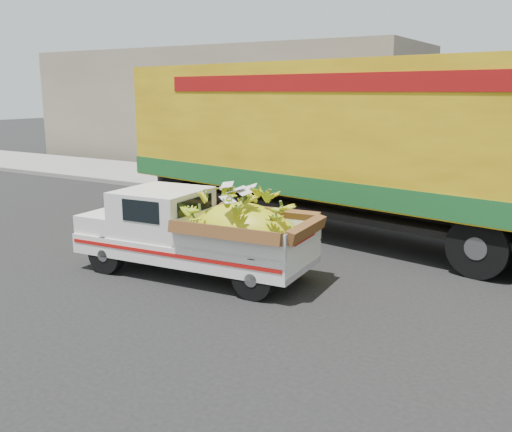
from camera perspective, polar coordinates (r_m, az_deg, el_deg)
The scene contains 6 objects.
ground at distance 10.92m, azimuth -13.28°, elevation -4.93°, with size 100.00×100.00×0.00m, color black.
curb at distance 16.33m, azimuth 3.90°, elevation 1.41°, with size 60.00×0.25×0.15m, color gray.
sidewalk at distance 18.19m, azimuth 7.00°, elevation 2.47°, with size 60.00×4.00×0.14m, color gray.
building_left at distance 27.05m, azimuth -3.24°, elevation 10.97°, with size 18.00×6.00×5.00m, color gray.
pickup_truck at distance 9.88m, azimuth -4.67°, elevation -1.69°, with size 4.32×1.89×1.48m.
semi_trailer at distance 12.78m, azimuth 8.90°, elevation 7.47°, with size 12.08×4.62×3.80m.
Camera 1 is at (7.45, -7.32, 3.20)m, focal length 40.00 mm.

